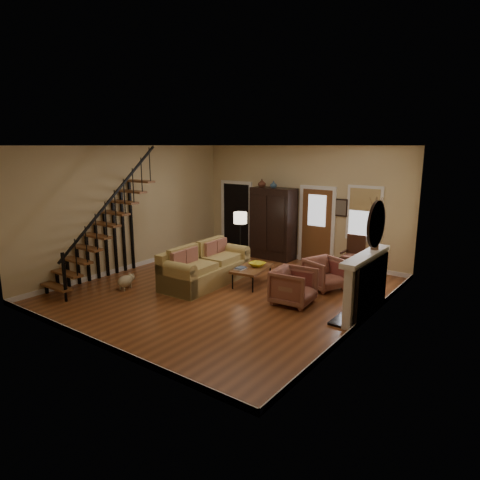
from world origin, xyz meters
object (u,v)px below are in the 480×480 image
Objects in this scene: armoire at (273,224)px; armchair_right at (325,274)px; coffee_table at (252,276)px; side_chair at (352,256)px; armchair_left at (294,287)px; floor_lamp at (240,241)px; sofa at (206,266)px.

armoire reaches higher than armchair_right.
side_chair is (1.62, 2.23, 0.29)m from coffee_table.
side_chair is (0.19, 2.76, 0.13)m from armchair_left.
floor_lamp reaches higher than armchair_right.
armchair_right is (1.55, 0.76, 0.15)m from coffee_table.
coffee_table is at bearing -126.05° from side_chair.
coffee_table is at bearing 27.89° from sofa.
coffee_table is 2.78m from side_chair.
sofa is at bearing -87.72° from floor_lamp.
coffee_table is at bearing -69.18° from armoire.
armchair_left is 0.82× the size of side_chair.
floor_lamp is (-2.47, 1.46, 0.40)m from armchair_left.
floor_lamp reaches higher than coffee_table.
armchair_right is 1.48m from side_chair.
floor_lamp is (-0.06, 1.50, 0.33)m from sofa.
side_chair reaches higher than coffee_table.
armoire is 2.61m from side_chair.
armoire is 3.84m from armchair_left.
side_chair is at bearing 18.22° from armchair_right.
armoire is 1.53m from floor_lamp.
sofa is 2.41m from armchair_left.
floor_lamp is (-1.03, 0.93, 0.56)m from coffee_table.
armchair_right is (2.47, -1.68, -0.68)m from armoire.
armoire is at bearing 86.65° from sofa.
sofa is at bearing -90.86° from armoire.
armchair_right is 2.62m from floor_lamp.
armoire reaches higher than floor_lamp.
armchair_left is 2.89m from floor_lamp.
floor_lamp is 1.53× the size of side_chair.
floor_lamp is at bearing 107.36° from armchair_right.
floor_lamp reaches higher than side_chair.
sofa is 1.15m from coffee_table.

